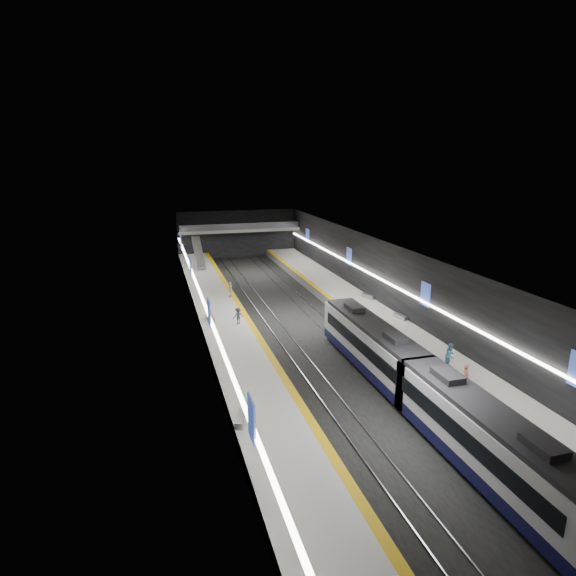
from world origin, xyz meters
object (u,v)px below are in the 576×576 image
object	(u,v)px
escalator	(198,253)
bench_left_near	(241,419)
bench_right_near	(400,317)
passenger_right_a	(466,377)
train	(417,382)
passenger_left_a	(230,289)
passenger_right_b	(450,356)
bench_right_far	(368,296)
passenger_left_b	(238,316)
bench_left_far	(210,318)

from	to	relation	value
escalator	bench_left_near	world-z (taller)	escalator
bench_right_near	passenger_right_a	bearing A→B (deg)	-115.37
train	passenger_right_a	world-z (taller)	train
escalator	passenger_left_a	distance (m)	18.16
train	passenger_right_b	bearing A→B (deg)	36.09
train	bench_right_far	xyz separation A→B (m)	(7.00, 22.67, -0.98)
bench_left_near	train	bearing A→B (deg)	17.78
train	bench_right_near	xyz separation A→B (m)	(7.00, 15.07, -0.99)
passenger_right_a	passenger_left_b	distance (m)	21.98
passenger_left_a	bench_left_far	bearing A→B (deg)	-18.41
escalator	passenger_left_a	world-z (taller)	escalator
passenger_right_a	passenger_left_b	world-z (taller)	passenger_right_a
passenger_right_b	passenger_left_a	world-z (taller)	passenger_right_b
train	bench_right_far	distance (m)	23.75
bench_right_near	passenger_left_a	size ratio (longest dim) A/B	0.94
passenger_right_b	bench_left_near	bearing A→B (deg)	165.19
passenger_right_b	passenger_left_b	world-z (taller)	passenger_right_b
bench_right_near	passenger_right_b	bearing A→B (deg)	-113.65
passenger_right_a	passenger_right_b	bearing A→B (deg)	-4.30
train	bench_left_far	size ratio (longest dim) A/B	14.65
passenger_right_a	passenger_right_b	world-z (taller)	passenger_right_b
bench_left_near	passenger_right_b	xyz separation A→B (m)	(17.00, 3.47, 0.76)
escalator	passenger_right_b	world-z (taller)	escalator
escalator	passenger_right_a	world-z (taller)	escalator
train	bench_right_near	world-z (taller)	train
bench_right_near	bench_right_far	bearing A→B (deg)	76.26
escalator	bench_left_far	distance (m)	25.80
bench_left_far	passenger_left_b	world-z (taller)	passenger_left_b
escalator	bench_right_near	world-z (taller)	escalator
train	bench_right_far	size ratio (longest dim) A/B	16.42
bench_left_far	passenger_right_a	xyz separation A→B (m)	(15.42, -19.61, 0.68)
bench_right_far	passenger_right_a	bearing A→B (deg)	-120.07
bench_right_near	bench_right_far	world-z (taller)	bench_right_far
train	passenger_left_a	xyz separation A→B (m)	(-8.17, 27.50, -0.31)
bench_left_far	passenger_right_a	distance (m)	24.96
passenger_left_a	passenger_left_b	bearing A→B (deg)	0.10
escalator	passenger_left_a	size ratio (longest dim) A/B	4.50
passenger_left_a	passenger_left_b	world-z (taller)	passenger_left_a
bench_right_far	passenger_right_b	distance (m)	19.15
train	passenger_left_b	world-z (taller)	train
bench_left_near	bench_left_far	bearing A→B (deg)	107.09
bench_right_far	passenger_right_b	xyz separation A→B (m)	(-2.00, -19.03, 0.77)
bench_left_near	passenger_right_b	size ratio (longest dim) A/B	0.92
passenger_right_a	passenger_left_a	world-z (taller)	passenger_right_a
bench_right_near	passenger_left_b	bearing A→B (deg)	155.82
bench_left_near	bench_left_far	world-z (taller)	bench_left_far
bench_left_near	passenger_left_a	xyz separation A→B (m)	(3.83, 27.33, 0.67)
bench_left_far	bench_right_near	bearing A→B (deg)	-19.77
passenger_left_b	bench_right_near	bearing A→B (deg)	157.19
bench_left_near	passenger_right_a	distance (m)	15.96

